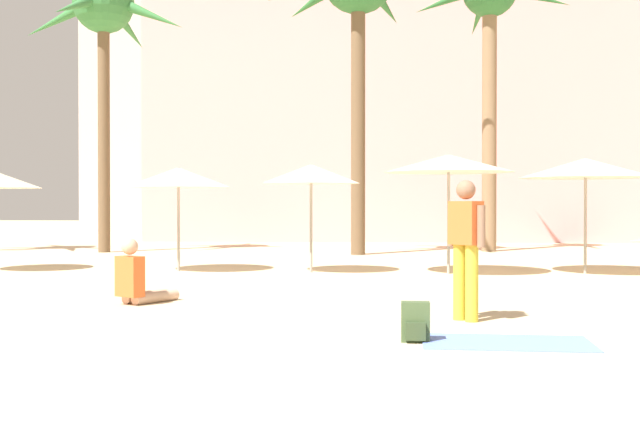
# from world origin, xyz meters

# --- Properties ---
(ground) EXTENTS (120.00, 120.00, 0.00)m
(ground) POSITION_xyz_m (0.00, 0.00, 0.00)
(ground) COLOR beige
(hotel_pink) EXTENTS (21.88, 8.86, 12.66)m
(hotel_pink) POSITION_xyz_m (2.23, 28.41, 6.33)
(hotel_pink) COLOR pink
(hotel_pink) RESTS_ON ground
(palm_tree_far_left) EXTENTS (4.79, 4.73, 8.74)m
(palm_tree_far_left) POSITION_xyz_m (3.53, 18.77, 7.03)
(palm_tree_far_left) COLOR #896B4C
(palm_tree_far_left) RESTS_ON ground
(palm_tree_center) EXTENTS (5.19, 5.17, 8.31)m
(palm_tree_center) POSITION_xyz_m (-7.97, 17.61, 6.92)
(palm_tree_center) COLOR brown
(palm_tree_center) RESTS_ON ground
(cafe_umbrella_0) EXTENTS (2.69, 2.69, 2.39)m
(cafe_umbrella_0) POSITION_xyz_m (4.40, 11.21, 2.18)
(cafe_umbrella_0) COLOR gray
(cafe_umbrella_0) RESTS_ON ground
(cafe_umbrella_2) EXTENTS (2.22, 2.22, 2.23)m
(cafe_umbrella_2) POSITION_xyz_m (-4.16, 11.28, 2.01)
(cafe_umbrella_2) COLOR gray
(cafe_umbrella_2) RESTS_ON ground
(cafe_umbrella_3) EXTENTS (2.06, 2.06, 2.28)m
(cafe_umbrella_3) POSITION_xyz_m (-1.29, 11.17, 2.07)
(cafe_umbrella_3) COLOR gray
(cafe_umbrella_3) RESTS_ON ground
(cafe_umbrella_6) EXTENTS (2.67, 2.67, 2.46)m
(cafe_umbrella_6) POSITION_xyz_m (1.57, 11.00, 2.28)
(cafe_umbrella_6) COLOR gray
(cafe_umbrella_6) RESTS_ON ground
(beach_towel) EXTENTS (1.79, 1.06, 0.01)m
(beach_towel) POSITION_xyz_m (1.40, 2.81, 0.01)
(beach_towel) COLOR #6684E0
(beach_towel) RESTS_ON ground
(backpack) EXTENTS (0.31, 0.25, 0.42)m
(backpack) POSITION_xyz_m (0.45, 2.84, 0.20)
(backpack) COLOR #3F5432
(backpack) RESTS_ON ground
(person_near_right) EXTENTS (0.47, 0.52, 1.75)m
(person_near_right) POSITION_xyz_m (1.15, 4.38, 0.96)
(person_near_right) COLOR gold
(person_near_right) RESTS_ON ground
(person_mid_right) EXTENTS (0.80, 0.98, 0.96)m
(person_mid_right) POSITION_xyz_m (-3.39, 5.76, 0.34)
(person_mid_right) COLOR #D1A889
(person_mid_right) RESTS_ON ground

